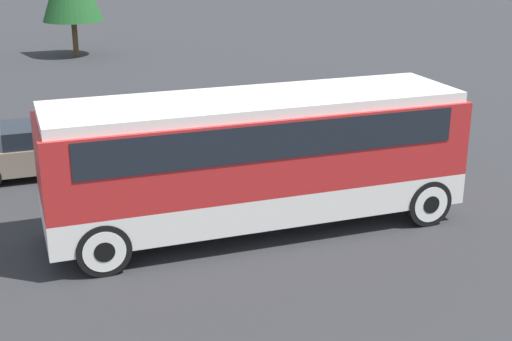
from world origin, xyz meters
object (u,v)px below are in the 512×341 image
(parked_car_near, at_px, (50,148))
(parked_car_mid, at_px, (356,125))
(tour_bus, at_px, (260,150))
(parked_car_far, at_px, (187,136))

(parked_car_near, distance_m, parked_car_mid, 8.94)
(tour_bus, height_order, parked_car_near, tour_bus)
(tour_bus, xyz_separation_m, parked_car_far, (-0.30, 5.29, -1.09))
(tour_bus, height_order, parked_car_mid, tour_bus)
(parked_car_far, bearing_deg, parked_car_near, 177.62)
(tour_bus, bearing_deg, parked_car_near, 126.89)
(tour_bus, bearing_deg, parked_car_mid, 44.50)
(tour_bus, relative_size, parked_car_far, 2.13)
(tour_bus, relative_size, parked_car_mid, 2.04)
(parked_car_mid, xyz_separation_m, parked_car_far, (-5.13, 0.54, 0.04))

